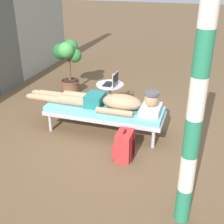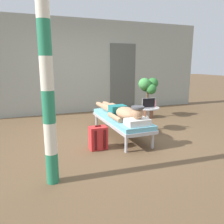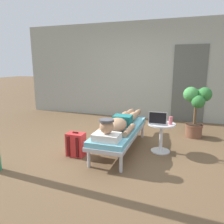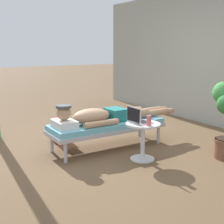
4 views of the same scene
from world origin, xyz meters
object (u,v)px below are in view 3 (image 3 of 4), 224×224
Objects in this scene: person_reclining at (120,123)px; laptop at (158,121)px; side_table at (161,132)px; backpack at (76,145)px; drink_glass at (171,121)px; potted_plant at (197,105)px; lounge_chair at (120,131)px.

laptop reaches higher than person_reclining.
side_table is 0.24m from laptop.
backpack is at bearing -154.70° from side_table.
person_reclining is 0.67m from laptop.
person_reclining is 15.77× the size of drink_glass.
backpack is at bearing -138.83° from potted_plant.
drink_glass is (0.15, -0.02, 0.24)m from side_table.
person_reclining is 2.01× the size of potted_plant.
lounge_chair is at bearing -171.96° from laptop.
backpack is at bearing -144.89° from person_reclining.
side_table is 3.80× the size of drink_glass.
backpack is (-1.35, -0.64, -0.16)m from side_table.
drink_glass is 1.67m from backpack.
backpack is 2.64m from potted_plant.
potted_plant is (0.60, 1.07, 0.33)m from side_table.
person_reclining is 0.88m from drink_glass.
person_reclining is (0.00, -0.05, 0.17)m from lounge_chair.
lounge_chair is 1.70× the size of potted_plant.
drink_glass is at bearing 8.28° from laptop.
laptop reaches higher than side_table.
potted_plant is at bearing 59.40° from laptop.
side_table reaches higher than lounge_chair.
lounge_chair is at bearing -168.62° from side_table.
drink_glass is at bearing -7.86° from side_table.
drink_glass is 0.32× the size of backpack.
person_reclining is 4.15× the size of side_table.
drink_glass reaches higher than lounge_chair.
laptop is (0.65, 0.09, 0.24)m from lounge_chair.
lounge_chair is 0.18m from person_reclining.
lounge_chair is 13.35× the size of drink_glass.
lounge_chair is 4.34× the size of backpack.
backpack is at bearing -155.53° from laptop.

